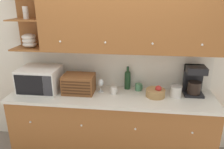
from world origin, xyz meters
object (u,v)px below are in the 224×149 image
at_px(bread_box, 79,84).
at_px(coffee_maker, 194,80).
at_px(fruit_basket, 156,93).
at_px(mug_blue_second, 114,91).
at_px(wine_bottle, 128,79).
at_px(mug, 139,87).
at_px(storage_canister, 176,91).
at_px(microwave, 40,80).
at_px(wine_glass, 101,83).

distance_m(bread_box, coffee_maker, 1.48).
distance_m(bread_box, fruit_basket, 1.00).
relative_size(mug_blue_second, wine_bottle, 0.29).
distance_m(wine_bottle, mug, 0.19).
distance_m(bread_box, storage_canister, 1.25).
xyz_separation_m(microwave, wine_glass, (0.80, 0.07, -0.04)).
height_order(microwave, fruit_basket, microwave).
height_order(microwave, wine_bottle, microwave).
distance_m(fruit_basket, storage_canister, 0.25).
bearing_deg(coffee_maker, mug_blue_second, -173.55).
relative_size(wine_glass, storage_canister, 1.21).
distance_m(wine_glass, coffee_maker, 1.20).
distance_m(mug_blue_second, wine_bottle, 0.28).
xyz_separation_m(bread_box, mug, (0.78, 0.16, -0.07)).
bearing_deg(mug_blue_second, wine_glass, 165.44).
relative_size(microwave, fruit_basket, 2.12).
distance_m(wine_glass, mug, 0.52).
relative_size(mug_blue_second, coffee_maker, 0.24).
bearing_deg(bread_box, microwave, -178.53).
distance_m(microwave, wine_glass, 0.80).
bearing_deg(wine_bottle, fruit_basket, -30.04).
bearing_deg(storage_canister, bread_box, -179.28).
height_order(mug_blue_second, fruit_basket, fruit_basket).
bearing_deg(microwave, coffee_maker, 3.83).
bearing_deg(microwave, fruit_basket, 0.11).
relative_size(mug, fruit_basket, 0.41).
bearing_deg(wine_glass, bread_box, -169.39).
relative_size(bread_box, fruit_basket, 1.66).
bearing_deg(microwave, mug, 7.68).
xyz_separation_m(microwave, mug_blue_second, (0.98, 0.02, -0.12)).
bearing_deg(fruit_basket, coffee_maker, 15.16).
relative_size(wine_glass, mug, 1.83).
bearing_deg(wine_glass, mug, 12.31).
height_order(wine_glass, mug, wine_glass).
xyz_separation_m(microwave, mug, (1.30, 0.17, -0.11)).
distance_m(microwave, bread_box, 0.52).
distance_m(microwave, fruit_basket, 1.52).
bearing_deg(mug, mug_blue_second, -153.85).
relative_size(bread_box, mug, 4.03).
height_order(fruit_basket, coffee_maker, coffee_maker).
xyz_separation_m(mug_blue_second, wine_bottle, (0.16, 0.20, 0.10)).
bearing_deg(mug, storage_canister, -17.34).
bearing_deg(microwave, storage_canister, 0.94).
xyz_separation_m(wine_glass, fruit_basket, (0.71, -0.06, -0.07)).
relative_size(microwave, coffee_maker, 1.33).
height_order(wine_glass, coffee_maker, coffee_maker).
relative_size(microwave, mug, 5.13).
xyz_separation_m(microwave, fruit_basket, (1.51, 0.00, -0.11)).
bearing_deg(mug_blue_second, coffee_maker, 6.45).
distance_m(microwave, storage_canister, 1.77).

